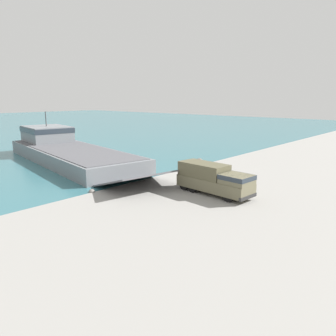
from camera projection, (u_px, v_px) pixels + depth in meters
name	position (u px, v px, depth m)	size (l,w,h in m)	color
ground_plane	(199.00, 187.00, 34.00)	(240.00, 240.00, 0.00)	gray
landing_craft	(65.00, 149.00, 48.53)	(13.91, 35.81, 6.86)	gray
military_truck	(214.00, 179.00, 31.17)	(3.02, 7.90, 2.83)	#6B664C
soldier_on_ramp	(219.00, 176.00, 34.51)	(0.50, 0.42, 1.74)	#4C4738
shoreline_rock_a	(92.00, 192.00, 32.02)	(0.61, 0.61, 0.61)	gray
shoreline_rock_b	(199.00, 162.00, 46.77)	(1.18, 1.18, 1.18)	#66605B
shoreline_rock_c	(203.00, 166.00, 44.10)	(1.00, 1.00, 1.00)	gray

